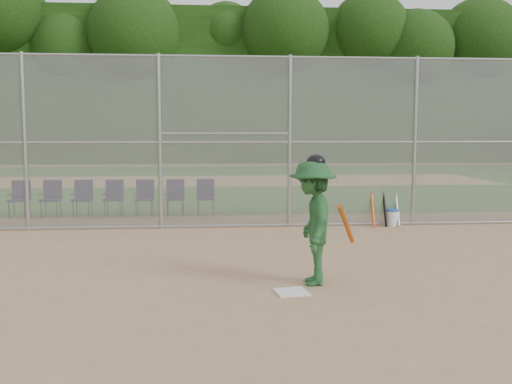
{
  "coord_description": "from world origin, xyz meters",
  "views": [
    {
      "loc": [
        -0.89,
        -8.21,
        2.23
      ],
      "look_at": [
        0.0,
        2.5,
        1.1
      ],
      "focal_mm": 40.0,
      "sensor_mm": 36.0,
      "label": 1
    }
  ],
  "objects": [
    {
      "name": "chair_2",
      "position": [
        -4.24,
        7.1,
        0.48
      ],
      "size": [
        0.54,
        0.52,
        0.96
      ],
      "primitive_type": null,
      "color": "#12103D",
      "rests_on": "ground"
    },
    {
      "name": "chair_0",
      "position": [
        -5.87,
        7.1,
        0.48
      ],
      "size": [
        0.54,
        0.52,
        0.96
      ],
      "primitive_type": null,
      "color": "#12103D",
      "rests_on": "ground"
    },
    {
      "name": "home_plate",
      "position": [
        0.25,
        -0.52,
        0.01
      ],
      "size": [
        0.49,
        0.49,
        0.02
      ],
      "primitive_type": "cube",
      "rotation": [
        0.0,
        0.0,
        0.14
      ],
      "color": "white",
      "rests_on": "ground"
    },
    {
      "name": "ground",
      "position": [
        0.0,
        0.0,
        0.0
      ],
      "size": [
        100.0,
        100.0,
        0.0
      ],
      "primitive_type": "plane",
      "color": "tan",
      "rests_on": "ground"
    },
    {
      "name": "chair_1",
      "position": [
        -5.05,
        7.1,
        0.48
      ],
      "size": [
        0.54,
        0.52,
        0.96
      ],
      "primitive_type": null,
      "color": "#12103D",
      "rests_on": "ground"
    },
    {
      "name": "chair_6",
      "position": [
        -0.98,
        7.1,
        0.48
      ],
      "size": [
        0.54,
        0.52,
        0.96
      ],
      "primitive_type": null,
      "color": "#12103D",
      "rests_on": "ground"
    },
    {
      "name": "grass_strip",
      "position": [
        0.0,
        18.0,
        0.01
      ],
      "size": [
        100.0,
        100.0,
        0.0
      ],
      "primitive_type": "plane",
      "color": "#295D1C",
      "rests_on": "ground"
    },
    {
      "name": "spare_bats",
      "position": [
        3.28,
        4.91,
        0.41
      ],
      "size": [
        0.66,
        0.38,
        0.82
      ],
      "color": "#D84C14",
      "rests_on": "ground"
    },
    {
      "name": "treeline",
      "position": [
        0.0,
        20.0,
        5.5
      ],
      "size": [
        81.0,
        60.0,
        11.0
      ],
      "color": "black",
      "rests_on": "ground"
    },
    {
      "name": "chair_5",
      "position": [
        -1.8,
        7.1,
        0.48
      ],
      "size": [
        0.54,
        0.52,
        0.96
      ],
      "primitive_type": null,
      "color": "#12103D",
      "rests_on": "ground"
    },
    {
      "name": "batter_at_plate",
      "position": [
        0.62,
        -0.08,
        0.93
      ],
      "size": [
        0.98,
        1.32,
        1.92
      ],
      "color": "#1F4F27",
      "rests_on": "ground"
    },
    {
      "name": "chair_3",
      "position": [
        -3.43,
        7.1,
        0.48
      ],
      "size": [
        0.54,
        0.52,
        0.96
      ],
      "primitive_type": null,
      "color": "#12103D",
      "rests_on": "ground"
    },
    {
      "name": "backstop_fence",
      "position": [
        0.0,
        5.0,
        2.07
      ],
      "size": [
        16.09,
        0.09,
        4.0
      ],
      "color": "gray",
      "rests_on": "ground"
    },
    {
      "name": "water_cooler",
      "position": [
        3.49,
        4.93,
        0.21
      ],
      "size": [
        0.32,
        0.32,
        0.41
      ],
      "color": "white",
      "rests_on": "ground"
    },
    {
      "name": "dirt_patch_far",
      "position": [
        0.0,
        18.0,
        0.01
      ],
      "size": [
        24.0,
        24.0,
        0.0
      ],
      "primitive_type": "plane",
      "color": "tan",
      "rests_on": "ground"
    },
    {
      "name": "chair_4",
      "position": [
        -2.61,
        7.1,
        0.48
      ],
      "size": [
        0.54,
        0.52,
        0.96
      ],
      "primitive_type": null,
      "color": "#12103D",
      "rests_on": "ground"
    }
  ]
}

